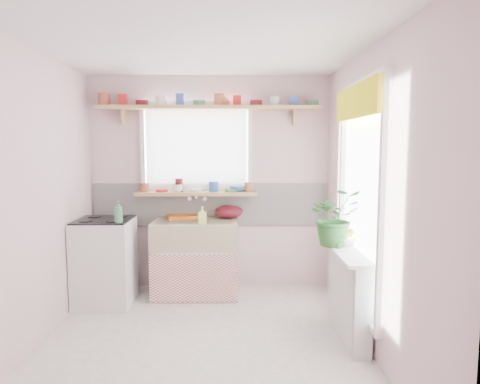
{
  "coord_description": "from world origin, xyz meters",
  "views": [
    {
      "loc": [
        0.28,
        -3.44,
        1.69
      ],
      "look_at": [
        0.34,
        0.55,
        1.26
      ],
      "focal_mm": 32.0,
      "sensor_mm": 36.0,
      "label": 1
    }
  ],
  "objects": [
    {
      "name": "windowsill",
      "position": [
        -0.15,
        1.48,
        1.14
      ],
      "size": [
        1.4,
        0.22,
        0.04
      ],
      "primitive_type": "cube",
      "color": "tan",
      "rests_on": "room"
    },
    {
      "name": "sill_crockery",
      "position": [
        -0.17,
        1.48,
        1.22
      ],
      "size": [
        1.35,
        0.11,
        0.12
      ],
      "color": "#A55133",
      "rests_on": "windowsill"
    },
    {
      "name": "fruit",
      "position": [
        1.34,
        0.48,
        0.88
      ],
      "size": [
        0.2,
        0.14,
        0.1
      ],
      "color": "orange",
      "rests_on": "fruit_bowl"
    },
    {
      "name": "soap_bottle_sink",
      "position": [
        -0.06,
        1.1,
        0.94
      ],
      "size": [
        0.09,
        0.09,
        0.19
      ],
      "primitive_type": "imported",
      "rotation": [
        0.0,
        0.0,
        0.0
      ],
      "color": "#EDFF71",
      "rests_on": "sink_unit"
    },
    {
      "name": "colander",
      "position": [
        0.22,
        1.5,
        0.92
      ],
      "size": [
        0.37,
        0.37,
        0.15
      ],
      "primitive_type": "ellipsoid",
      "rotation": [
        0.0,
        0.0,
        -0.14
      ],
      "color": "#530E1B",
      "rests_on": "sink_unit"
    },
    {
      "name": "cooker_bottle",
      "position": [
        -0.88,
        0.83,
        1.03
      ],
      "size": [
        0.09,
        0.09,
        0.22
      ],
      "primitive_type": "imported",
      "rotation": [
        0.0,
        0.0,
        0.09
      ],
      "color": "#458A5C",
      "rests_on": "cooker"
    },
    {
      "name": "dish_tray",
      "position": [
        -0.3,
        1.5,
        0.87
      ],
      "size": [
        0.45,
        0.39,
        0.04
      ],
      "primitive_type": "cube",
      "rotation": [
        0.0,
        0.0,
        0.29
      ],
      "color": "#DC5F13",
      "rests_on": "sink_unit"
    },
    {
      "name": "sink_unit",
      "position": [
        -0.15,
        1.29,
        0.43
      ],
      "size": [
        0.95,
        0.65,
        1.11
      ],
      "color": "white",
      "rests_on": "ground"
    },
    {
      "name": "radiator_ledge",
      "position": [
        1.3,
        0.2,
        0.4
      ],
      "size": [
        0.22,
        0.95,
        0.78
      ],
      "color": "white",
      "rests_on": "ground"
    },
    {
      "name": "herb_pot",
      "position": [
        1.21,
        0.29,
        0.87
      ],
      "size": [
        0.12,
        0.1,
        0.2
      ],
      "primitive_type": "imported",
      "rotation": [
        0.0,
        0.0,
        -0.28
      ],
      "color": "#2D722E",
      "rests_on": "radiator_ledge"
    },
    {
      "name": "room",
      "position": [
        0.66,
        0.86,
        1.37
      ],
      "size": [
        3.2,
        3.2,
        3.2
      ],
      "color": "white",
      "rests_on": "ground"
    },
    {
      "name": "shelf_crockery",
      "position": [
        -0.04,
        1.47,
        2.19
      ],
      "size": [
        2.47,
        0.11,
        0.12
      ],
      "color": "#A55133",
      "rests_on": "pine_shelf"
    },
    {
      "name": "pine_shelf",
      "position": [
        0.0,
        1.47,
        2.12
      ],
      "size": [
        2.52,
        0.24,
        0.04
      ],
      "primitive_type": "cube",
      "color": "tan",
      "rests_on": "room"
    },
    {
      "name": "jade_plant",
      "position": [
        1.21,
        0.41,
        1.04
      ],
      "size": [
        0.52,
        0.46,
        0.53
      ],
      "primitive_type": "imported",
      "rotation": [
        0.0,
        0.0,
        0.1
      ],
      "color": "#2A6026",
      "rests_on": "radiator_ledge"
    },
    {
      "name": "fruit_bowl",
      "position": [
        1.33,
        0.47,
        0.81
      ],
      "size": [
        0.4,
        0.4,
        0.08
      ],
      "primitive_type": "imported",
      "rotation": [
        0.0,
        0.0,
        0.33
      ],
      "color": "white",
      "rests_on": "radiator_ledge"
    },
    {
      "name": "sill_bowl",
      "position": [
        0.34,
        1.54,
        1.19
      ],
      "size": [
        0.27,
        0.27,
        0.06
      ],
      "primitive_type": "imported",
      "rotation": [
        0.0,
        0.0,
        0.39
      ],
      "color": "#3167A0",
      "rests_on": "windowsill"
    },
    {
      "name": "shelf_vase",
      "position": [
        0.17,
        1.53,
        2.21
      ],
      "size": [
        0.16,
        0.16,
        0.15
      ],
      "primitive_type": "imported",
      "rotation": [
        0.0,
        0.0,
        0.16
      ],
      "color": "#B76438",
      "rests_on": "pine_shelf"
    },
    {
      "name": "sill_cup",
      "position": [
        -0.36,
        1.43,
        1.21
      ],
      "size": [
        0.14,
        0.14,
        0.09
      ],
      "primitive_type": "imported",
      "rotation": [
        0.0,
        0.0,
        -0.29
      ],
      "color": "white",
      "rests_on": "windowsill"
    },
    {
      "name": "cooker",
      "position": [
        -1.1,
        1.05,
        0.46
      ],
      "size": [
        0.58,
        0.58,
        0.93
      ],
      "color": "white",
      "rests_on": "ground"
    }
  ]
}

